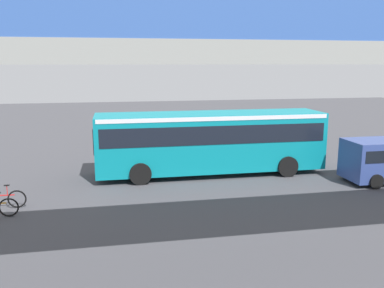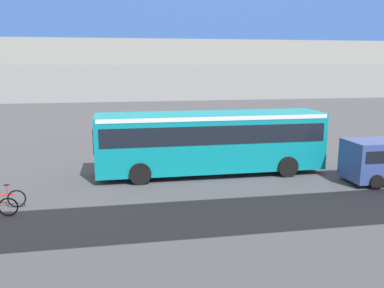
# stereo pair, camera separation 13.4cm
# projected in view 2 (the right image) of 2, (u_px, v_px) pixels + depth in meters

# --- Properties ---
(ground) EXTENTS (80.00, 80.00, 0.00)m
(ground) POSITION_uv_depth(u_px,v_px,m) (193.00, 167.00, 22.39)
(ground) COLOR #424247
(city_bus) EXTENTS (11.54, 2.85, 3.15)m
(city_bus) POSITION_uv_depth(u_px,v_px,m) (211.00, 138.00, 20.69)
(city_bus) COLOR #0C8493
(city_bus) RESTS_ON ground
(bicycle_red) EXTENTS (1.77, 0.44, 0.96)m
(bicycle_red) POSITION_uv_depth(u_px,v_px,m) (3.00, 199.00, 15.95)
(bicycle_red) COLOR black
(bicycle_red) RESTS_ON ground
(pedestrian) EXTENTS (0.38, 0.38, 1.79)m
(pedestrian) POSITION_uv_depth(u_px,v_px,m) (217.00, 146.00, 23.62)
(pedestrian) COLOR #2D2D38
(pedestrian) RESTS_ON ground
(lane_dash_leftmost) EXTENTS (2.00, 0.20, 0.01)m
(lane_dash_leftmost) POSITION_uv_depth(u_px,v_px,m) (250.00, 156.00, 25.14)
(lane_dash_leftmost) COLOR silver
(lane_dash_leftmost) RESTS_ON ground
(lane_dash_left) EXTENTS (2.00, 0.20, 0.01)m
(lane_dash_left) POSITION_uv_depth(u_px,v_px,m) (187.00, 158.00, 24.43)
(lane_dash_left) COLOR silver
(lane_dash_left) RESTS_ON ground
(lane_dash_centre) EXTENTS (2.00, 0.20, 0.01)m
(lane_dash_centre) POSITION_uv_depth(u_px,v_px,m) (119.00, 161.00, 23.72)
(lane_dash_centre) COLOR silver
(lane_dash_centre) RESTS_ON ground
(pedestrian_overpass) EXTENTS (27.26, 2.60, 7.18)m
(pedestrian_overpass) POSITION_uv_depth(u_px,v_px,m) (283.00, 74.00, 9.89)
(pedestrian_overpass) COLOR gray
(pedestrian_overpass) RESTS_ON ground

